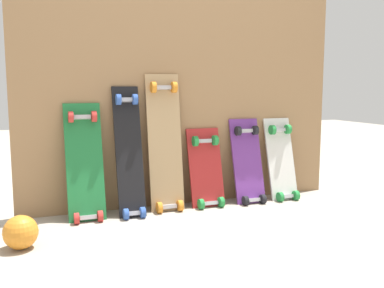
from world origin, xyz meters
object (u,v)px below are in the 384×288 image
object	(u,v)px
skateboard_natural	(165,147)
skateboard_white	(282,163)
skateboard_red	(206,172)
rubber_ball	(21,232)
skateboard_green	(85,167)
skateboard_black	(129,156)
skateboard_purple	(248,165)

from	to	relation	value
skateboard_natural	skateboard_white	xyz separation A→B (m)	(0.86, -0.02, -0.15)
skateboard_red	skateboard_white	xyz separation A→B (m)	(0.58, -0.01, 0.03)
skateboard_white	rubber_ball	bearing A→B (deg)	-166.65
skateboard_green	rubber_ball	bearing A→B (deg)	-131.68
skateboard_black	skateboard_red	xyz separation A→B (m)	(0.53, 0.02, -0.14)
skateboard_green	skateboard_purple	xyz separation A→B (m)	(1.11, 0.01, -0.06)
skateboard_black	skateboard_purple	size ratio (longest dim) A/B	1.35
skateboard_black	skateboard_purple	distance (m)	0.84
skateboard_purple	rubber_ball	bearing A→B (deg)	-164.31
skateboard_red	skateboard_white	bearing A→B (deg)	-0.96
skateboard_natural	rubber_ball	size ratio (longest dim) A/B	5.55
skateboard_white	rubber_ball	xyz separation A→B (m)	(-1.73, -0.41, -0.17)
skateboard_black	skateboard_white	xyz separation A→B (m)	(1.10, 0.01, -0.11)
rubber_ball	skateboard_white	bearing A→B (deg)	13.35
skateboard_black	skateboard_purple	world-z (taller)	skateboard_black
skateboard_purple	skateboard_white	size ratio (longest dim) A/B	1.01
skateboard_natural	skateboard_red	xyz separation A→B (m)	(0.28, -0.01, -0.18)
skateboard_natural	skateboard_red	distance (m)	0.34
rubber_ball	skateboard_black	bearing A→B (deg)	32.21
skateboard_green	skateboard_red	distance (m)	0.80
skateboard_purple	skateboard_white	distance (m)	0.27
skateboard_natural	skateboard_purple	xyz separation A→B (m)	(0.59, -0.02, -0.15)
skateboard_red	skateboard_purple	xyz separation A→B (m)	(0.31, -0.01, 0.03)
skateboard_natural	skateboard_black	bearing A→B (deg)	-172.04
skateboard_green	skateboard_white	bearing A→B (deg)	0.25
skateboard_red	rubber_ball	bearing A→B (deg)	-160.00
skateboard_black	skateboard_natural	size ratio (longest dim) A/B	0.92
skateboard_red	rubber_ball	xyz separation A→B (m)	(-1.16, -0.42, -0.14)
skateboard_green	rubber_ball	distance (m)	0.59
skateboard_green	skateboard_white	distance (m)	1.37
skateboard_red	skateboard_white	distance (m)	0.58
skateboard_white	skateboard_natural	bearing A→B (deg)	178.66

